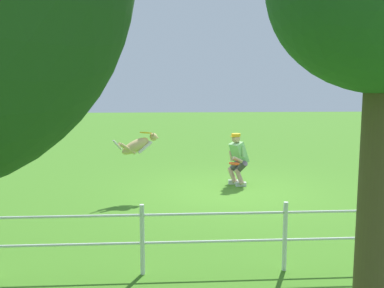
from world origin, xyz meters
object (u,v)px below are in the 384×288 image
object	(u,v)px
person	(238,157)
dog	(138,145)
frisbee_flying	(146,133)
frisbee_held	(234,164)
training_cone	(376,198)

from	to	relation	value
person	dog	distance (m)	2.66
frisbee_flying	frisbee_held	xyz separation A→B (m)	(-2.07, -0.62, -0.82)
person	frisbee_held	distance (m)	0.40
training_cone	person	bearing A→B (deg)	-36.46
dog	frisbee_held	world-z (taller)	dog
dog	frisbee_flying	world-z (taller)	frisbee_flying
frisbee_flying	frisbee_held	world-z (taller)	frisbee_flying
frisbee_held	training_cone	world-z (taller)	frisbee_held
frisbee_flying	person	bearing A→B (deg)	-156.09
frisbee_flying	frisbee_held	size ratio (longest dim) A/B	1.01
person	frisbee_flying	xyz separation A→B (m)	(2.21, 0.98, 0.73)
dog	frisbee_flying	distance (m)	0.33
person	frisbee_flying	bearing A→B (deg)	-6.12
dog	training_cone	size ratio (longest dim) A/B	3.56
frisbee_flying	frisbee_held	distance (m)	2.31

